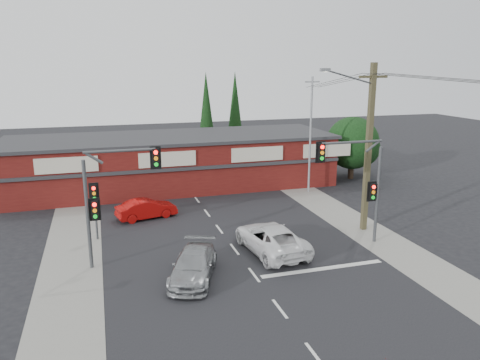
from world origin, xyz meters
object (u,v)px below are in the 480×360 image
object	(u,v)px
red_sedan	(146,209)
shop_building	(173,161)
silver_suv	(194,265)
white_suv	(271,238)
utility_pole	(367,143)

from	to	relation	value
red_sedan	shop_building	bearing A→B (deg)	-34.60
silver_suv	shop_building	xyz separation A→B (m)	(1.86, 17.66, 1.46)
white_suv	red_sedan	world-z (taller)	white_suv
shop_building	utility_pole	world-z (taller)	utility_pole
white_suv	shop_building	size ratio (longest dim) A/B	0.20
silver_suv	shop_building	size ratio (longest dim) A/B	0.17
white_suv	utility_pole	distance (m)	8.19
silver_suv	utility_pole	bearing A→B (deg)	38.64
white_suv	shop_building	world-z (taller)	shop_building
white_suv	silver_suv	world-z (taller)	white_suv
shop_building	red_sedan	bearing A→B (deg)	-111.07
red_sedan	shop_building	xyz separation A→B (m)	(3.06, 7.93, 1.49)
white_suv	shop_building	distance (m)	15.94
red_sedan	shop_building	world-z (taller)	shop_building
silver_suv	red_sedan	xyz separation A→B (m)	(-1.20, 9.73, -0.03)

